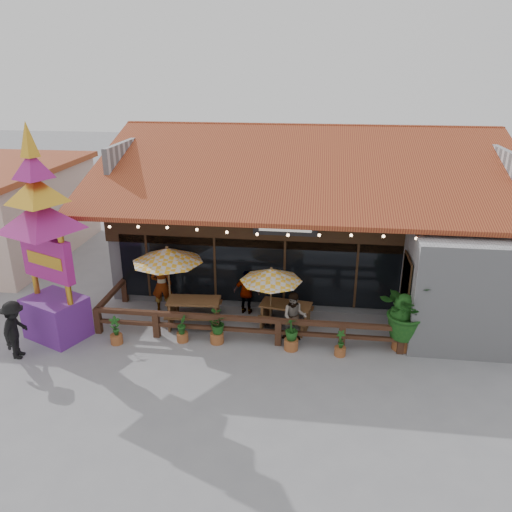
# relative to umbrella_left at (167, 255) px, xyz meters

# --- Properties ---
(ground) EXTENTS (100.00, 100.00, 0.00)m
(ground) POSITION_rel_umbrella_left_xyz_m (4.46, -1.02, -2.29)
(ground) COLOR gray
(ground) RESTS_ON ground
(restaurant_building) EXTENTS (15.50, 14.73, 6.09)m
(restaurant_building) POSITION_rel_umbrella_left_xyz_m (4.73, 5.59, -0.09)
(restaurant_building) COLOR #B1B2B6
(restaurant_building) RESTS_ON ground
(patio_railing) EXTENTS (10.00, 2.60, 0.92)m
(patio_railing) POSITION_rel_umbrella_left_xyz_m (2.21, -1.29, -1.68)
(patio_railing) COLOR #452918
(patio_railing) RESTS_ON ground
(umbrella_left) EXTENTS (2.58, 2.58, 2.63)m
(umbrella_left) POSITION_rel_umbrella_left_xyz_m (0.00, 0.00, 0.00)
(umbrella_left) COLOR brown
(umbrella_left) RESTS_ON ground
(umbrella_right) EXTENTS (2.21, 2.21, 2.22)m
(umbrella_right) POSITION_rel_umbrella_left_xyz_m (3.61, -0.44, -0.36)
(umbrella_right) COLOR brown
(umbrella_right) RESTS_ON ground
(picnic_table_left) EXTENTS (1.90, 1.67, 0.86)m
(picnic_table_left) POSITION_rel_umbrella_left_xyz_m (0.96, -0.40, -1.71)
(picnic_table_left) COLOR brown
(picnic_table_left) RESTS_ON ground
(picnic_table_right) EXTENTS (1.90, 1.71, 0.82)m
(picnic_table_right) POSITION_rel_umbrella_left_xyz_m (4.11, -0.23, -1.74)
(picnic_table_right) COLOR brown
(picnic_table_right) RESTS_ON ground
(thai_sign_tower) EXTENTS (3.61, 3.61, 7.43)m
(thai_sign_tower) POSITION_rel_umbrella_left_xyz_m (-3.26, -1.89, 1.63)
(thai_sign_tower) COLOR #622485
(thai_sign_tower) RESTS_ON ground
(tropical_plant) EXTENTS (2.18, 2.21, 2.31)m
(tropical_plant) POSITION_rel_umbrella_left_xyz_m (7.85, -1.26, -0.97)
(tropical_plant) COLOR brown
(tropical_plant) RESTS_ON ground
(diner_a) EXTENTS (0.82, 0.64, 1.98)m
(diner_a) POSITION_rel_umbrella_left_xyz_m (-0.41, 0.36, -1.30)
(diner_a) COLOR #322110
(diner_a) RESTS_ON ground
(diner_b) EXTENTS (0.80, 0.62, 1.64)m
(diner_b) POSITION_rel_umbrella_left_xyz_m (4.44, -1.13, -1.47)
(diner_b) COLOR #322110
(diner_b) RESTS_ON ground
(diner_c) EXTENTS (1.01, 0.54, 1.63)m
(diner_c) POSITION_rel_umbrella_left_xyz_m (2.66, 0.51, -1.47)
(diner_c) COLOR #322110
(diner_c) RESTS_ON ground
(pedestrian) EXTENTS (0.85, 1.28, 1.86)m
(pedestrian) POSITION_rel_umbrella_left_xyz_m (-3.84, -3.23, -1.36)
(pedestrian) COLOR black
(pedestrian) RESTS_ON ground
(planter_a) EXTENTS (0.41, 0.39, 0.95)m
(planter_a) POSITION_rel_umbrella_left_xyz_m (-1.18, -2.11, -1.89)
(planter_a) COLOR brown
(planter_a) RESTS_ON ground
(planter_b) EXTENTS (0.38, 0.38, 0.92)m
(planter_b) POSITION_rel_umbrella_left_xyz_m (0.88, -1.70, -1.87)
(planter_b) COLOR brown
(planter_b) RESTS_ON ground
(planter_c) EXTENTS (0.76, 0.70, 1.07)m
(planter_c) POSITION_rel_umbrella_left_xyz_m (2.00, -1.65, -1.69)
(planter_c) COLOR brown
(planter_c) RESTS_ON ground
(planter_d) EXTENTS (0.58, 0.58, 1.09)m
(planter_d) POSITION_rel_umbrella_left_xyz_m (4.40, -1.75, -1.77)
(planter_d) COLOR brown
(planter_d) RESTS_ON ground
(planter_e) EXTENTS (0.36, 0.36, 0.86)m
(planter_e) POSITION_rel_umbrella_left_xyz_m (5.91, -1.91, -1.93)
(planter_e) COLOR brown
(planter_e) RESTS_ON ground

